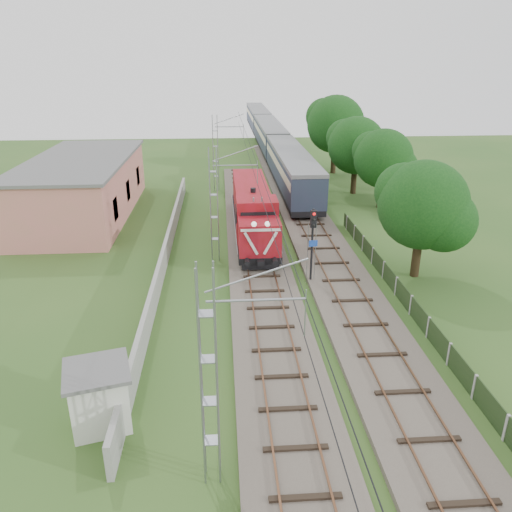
{
  "coord_description": "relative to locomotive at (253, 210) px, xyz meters",
  "views": [
    {
      "loc": [
        -2.44,
        -21.29,
        13.55
      ],
      "look_at": [
        -0.45,
        7.03,
        2.2
      ],
      "focal_mm": 35.0,
      "sensor_mm": 36.0,
      "label": 1
    }
  ],
  "objects": [
    {
      "name": "boundary_wall",
      "position": [
        -6.5,
        -5.11,
        -1.43
      ],
      "size": [
        0.25,
        40.0,
        1.5
      ],
      "primitive_type": "cube",
      "color": "#9E9E99",
      "rests_on": "ground"
    },
    {
      "name": "tree_b",
      "position": [
        12.79,
        7.29,
        2.49
      ],
      "size": [
        5.77,
        5.49,
        7.48
      ],
      "color": "#3D2B19",
      "rests_on": "ground"
    },
    {
      "name": "tree_c",
      "position": [
        11.62,
        12.76,
        2.82
      ],
      "size": [
        6.18,
        5.89,
        8.01
      ],
      "color": "#3D2B19",
      "rests_on": "ground"
    },
    {
      "name": "catenary",
      "position": [
        -2.95,
        -5.11,
        1.87
      ],
      "size": [
        3.31,
        70.0,
        8.0
      ],
      "color": "gray",
      "rests_on": "ground"
    },
    {
      "name": "track_main",
      "position": [
        0.0,
        -10.11,
        -1.99
      ],
      "size": [
        4.2,
        70.0,
        0.45
      ],
      "color": "#6B6054",
      "rests_on": "ground"
    },
    {
      "name": "relay_hut",
      "position": [
        -7.4,
        -22.02,
        -0.9
      ],
      "size": [
        2.99,
        2.99,
        2.53
      ],
      "color": "silver",
      "rests_on": "ground"
    },
    {
      "name": "locomotive",
      "position": [
        0.0,
        0.0,
        0.0
      ],
      "size": [
        2.89,
        16.5,
        4.19
      ],
      "color": "black",
      "rests_on": "ground"
    },
    {
      "name": "fence",
      "position": [
        8.0,
        -14.11,
        -1.58
      ],
      "size": [
        0.12,
        32.0,
        1.2
      ],
      "color": "black",
      "rests_on": "ground"
    },
    {
      "name": "ground",
      "position": [
        0.0,
        -17.11,
        -2.18
      ],
      "size": [
        140.0,
        140.0,
        0.0
      ],
      "primitive_type": "plane",
      "color": "#2D541F",
      "rests_on": "ground"
    },
    {
      "name": "signal_post",
      "position": [
        3.09,
        -9.68,
        1.25
      ],
      "size": [
        0.55,
        0.43,
        4.99
      ],
      "color": "black",
      "rests_on": "ground"
    },
    {
      "name": "coach_rake",
      "position": [
        5.0,
        38.21,
        0.47
      ],
      "size": [
        3.21,
        71.67,
        3.72
      ],
      "color": "black",
      "rests_on": "ground"
    },
    {
      "name": "track_side",
      "position": [
        5.0,
        2.89,
        -1.99
      ],
      "size": [
        4.2,
        80.0,
        0.45
      ],
      "color": "#6B6054",
      "rests_on": "ground"
    },
    {
      "name": "station_building",
      "position": [
        -15.0,
        6.89,
        0.46
      ],
      "size": [
        8.4,
        20.4,
        5.22
      ],
      "color": "#CC706E",
      "rests_on": "ground"
    },
    {
      "name": "tree_a",
      "position": [
        10.28,
        -8.84,
        2.63
      ],
      "size": [
        5.95,
        5.66,
        7.71
      ],
      "color": "#3D2B19",
      "rests_on": "ground"
    },
    {
      "name": "tree_d",
      "position": [
        11.64,
        22.85,
        3.7
      ],
      "size": [
        7.27,
        6.93,
        9.43
      ],
      "color": "#3D2B19",
      "rests_on": "ground"
    }
  ]
}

